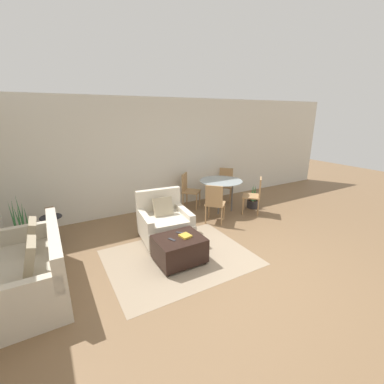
{
  "coord_description": "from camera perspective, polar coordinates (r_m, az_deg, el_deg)",
  "views": [
    {
      "loc": [
        -2.4,
        -2.69,
        2.38
      ],
      "look_at": [
        0.24,
        1.9,
        0.75
      ],
      "focal_mm": 24.0,
      "sensor_mm": 36.0,
      "label": 1
    }
  ],
  "objects": [
    {
      "name": "ground_plane",
      "position": [
        4.32,
        10.28,
        -16.65
      ],
      "size": [
        20.0,
        20.0,
        0.0
      ],
      "primitive_type": "plane",
      "color": "brown"
    },
    {
      "name": "wall_back",
      "position": [
        6.5,
        -7.98,
        8.06
      ],
      "size": [
        12.0,
        0.06,
        2.75
      ],
      "color": "beige",
      "rests_on": "ground_plane"
    },
    {
      "name": "area_rug",
      "position": [
        4.57,
        -2.75,
        -14.29
      ],
      "size": [
        2.39,
        1.87,
        0.01
      ],
      "color": "gray",
      "rests_on": "ground_plane"
    },
    {
      "name": "couch",
      "position": [
        4.28,
        -31.92,
        -14.75
      ],
      "size": [
        0.9,
        1.79,
        0.9
      ],
      "color": "beige",
      "rests_on": "ground_plane"
    },
    {
      "name": "armchair",
      "position": [
        5.04,
        -6.12,
        -6.77
      ],
      "size": [
        0.99,
        1.0,
        0.93
      ],
      "color": "beige",
      "rests_on": "ground_plane"
    },
    {
      "name": "ottoman",
      "position": [
        4.34,
        -2.85,
        -12.45
      ],
      "size": [
        0.77,
        0.64,
        0.44
      ],
      "color": "black",
      "rests_on": "ground_plane"
    },
    {
      "name": "book_stack",
      "position": [
        4.27,
        -1.49,
        -9.7
      ],
      "size": [
        0.19,
        0.2,
        0.03
      ],
      "color": "gold",
      "rests_on": "ottoman"
    },
    {
      "name": "tv_remote_primary",
      "position": [
        4.18,
        -4.51,
        -10.48
      ],
      "size": [
        0.09,
        0.14,
        0.01
      ],
      "color": "#333338",
      "rests_on": "ottoman"
    },
    {
      "name": "tv_remote_secondary",
      "position": [
        4.39,
        -2.63,
        -9.03
      ],
      "size": [
        0.13,
        0.14,
        0.01
      ],
      "color": "#333338",
      "rests_on": "ottoman"
    },
    {
      "name": "potted_plant",
      "position": [
        5.63,
        -33.39,
        -8.61
      ],
      "size": [
        0.41,
        0.41,
        1.05
      ],
      "color": "#333338",
      "rests_on": "ground_plane"
    },
    {
      "name": "side_table",
      "position": [
        5.52,
        -28.67,
        -6.41
      ],
      "size": [
        0.38,
        0.38,
        0.54
      ],
      "color": "black",
      "rests_on": "ground_plane"
    },
    {
      "name": "picture_frame",
      "position": [
        5.43,
        -29.05,
        -3.91
      ],
      "size": [
        0.15,
        0.07,
        0.19
      ],
      "color": "#8C6647",
      "rests_on": "side_table"
    },
    {
      "name": "dining_table",
      "position": [
        6.44,
        6.44,
        1.74
      ],
      "size": [
        1.06,
        1.06,
        0.78
      ],
      "color": "#99A8AD",
      "rests_on": "ground_plane"
    },
    {
      "name": "dining_chair_near_left",
      "position": [
        5.69,
        5.06,
        -2.06
      ],
      "size": [
        0.59,
        0.59,
        0.9
      ],
      "color": "tan",
      "rests_on": "ground_plane"
    },
    {
      "name": "dining_chair_near_right",
      "position": [
        6.43,
        13.89,
        -0.25
      ],
      "size": [
        0.59,
        0.59,
        0.9
      ],
      "color": "tan",
      "rests_on": "ground_plane"
    },
    {
      "name": "dining_chair_far_left",
      "position": [
        6.66,
        -0.85,
        0.88
      ],
      "size": [
        0.59,
        0.59,
        0.9
      ],
      "color": "tan",
      "rests_on": "ground_plane"
    },
    {
      "name": "dining_chair_far_right",
      "position": [
        7.3,
        7.43,
        2.19
      ],
      "size": [
        0.59,
        0.59,
        0.9
      ],
      "color": "tan",
      "rests_on": "ground_plane"
    },
    {
      "name": "potted_plant_small",
      "position": [
        6.91,
        13.33,
        -2.12
      ],
      "size": [
        0.29,
        0.29,
        0.65
      ],
      "color": "#333338",
      "rests_on": "ground_plane"
    }
  ]
}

